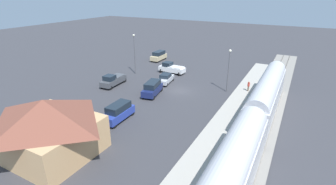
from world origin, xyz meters
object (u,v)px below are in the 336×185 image
at_px(pickup_charcoal, 113,80).
at_px(suv_navy, 152,88).
at_px(pickup_white, 172,68).
at_px(suv_tan, 159,56).
at_px(light_pole_near_platform, 229,65).
at_px(passenger_train, 253,125).
at_px(suv_blue, 118,112).
at_px(pedestrian_on_platform, 249,85).
at_px(light_pole_lot_center, 134,50).
at_px(station_building, 48,126).
at_px(sedan_silver, 166,78).

xyz_separation_m(pickup_charcoal, suv_navy, (-8.42, 0.36, 0.12)).
relative_size(suv_navy, pickup_white, 0.94).
bearing_deg(suv_tan, pickup_white, 134.77).
xyz_separation_m(pickup_charcoal, light_pole_near_platform, (-18.64, -6.67, 3.52)).
height_order(passenger_train, suv_blue, passenger_train).
distance_m(pedestrian_on_platform, light_pole_lot_center, 22.59).
xyz_separation_m(suv_blue, light_pole_near_platform, (-9.64, -16.42, 3.40)).
bearing_deg(pickup_white, passenger_train, 135.15).
bearing_deg(light_pole_near_platform, passenger_train, 114.67).
bearing_deg(station_building, suv_blue, -99.86).
distance_m(suv_tan, light_pole_lot_center, 12.13).
bearing_deg(pickup_charcoal, station_building, 111.67).
relative_size(pickup_charcoal, sedan_silver, 1.17).
relative_size(pickup_charcoal, suv_navy, 1.06).
bearing_deg(suv_tan, station_building, 103.53).
height_order(passenger_train, pickup_charcoal, passenger_train).
bearing_deg(suv_tan, pedestrian_on_platform, 154.94).
distance_m(station_building, light_pole_near_platform, 27.79).
distance_m(station_building, pedestrian_on_platform, 30.32).
height_order(pickup_charcoal, suv_tan, suv_tan).
height_order(suv_navy, light_pole_lot_center, light_pole_lot_center).
distance_m(station_building, pickup_white, 30.29).
xyz_separation_m(suv_tan, light_pole_lot_center, (-1.21, 11.44, 3.84)).
height_order(passenger_train, pedestrian_on_platform, passenger_train).
height_order(suv_blue, sedan_silver, suv_blue).
xyz_separation_m(suv_navy, light_pole_lot_center, (8.81, -7.79, 3.84)).
bearing_deg(pedestrian_on_platform, pickup_white, -12.48).
height_order(pedestrian_on_platform, pickup_white, pickup_white).
height_order(suv_tan, light_pole_lot_center, light_pole_lot_center).
bearing_deg(suv_blue, light_pole_lot_center, -61.32).
distance_m(suv_tan, pickup_white, 10.44).
xyz_separation_m(pedestrian_on_platform, pickup_white, (16.13, -3.57, -0.25)).
bearing_deg(pickup_charcoal, light_pole_near_platform, -160.30).
relative_size(pedestrian_on_platform, light_pole_lot_center, 0.21).
bearing_deg(passenger_train, suv_tan, -44.95).
distance_m(passenger_train, station_building, 20.88).
relative_size(pickup_charcoal, light_pole_near_platform, 0.77).
bearing_deg(light_pole_near_platform, pickup_white, -20.34).
xyz_separation_m(station_building, suv_blue, (-1.56, -8.97, -1.99)).
distance_m(passenger_train, pickup_charcoal, 26.76).
relative_size(sedan_silver, light_pole_lot_center, 0.59).
bearing_deg(pedestrian_on_platform, suv_blue, 53.84).
bearing_deg(light_pole_lot_center, suv_navy, 138.54).
xyz_separation_m(passenger_train, suv_navy, (17.02, -7.77, -1.71)).
height_order(suv_tan, sedan_silver, suv_tan).
xyz_separation_m(station_building, suv_tan, (9.04, -37.58, -1.99)).
height_order(suv_blue, light_pole_near_platform, light_pole_near_platform).
bearing_deg(pickup_white, suv_blue, 98.71).
bearing_deg(suv_navy, suv_tan, -62.47).
height_order(passenger_train, pickup_white, passenger_train).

